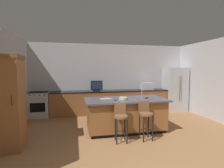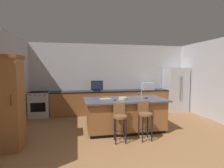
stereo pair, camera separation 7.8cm
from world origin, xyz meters
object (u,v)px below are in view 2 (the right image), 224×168
kitchen_island (125,114)px  fruit_bowl (123,98)px  cabinet_tower (7,101)px  cell_phone (115,100)px  refrigerator (175,89)px  tv_remote (146,98)px  bar_stool_left (120,119)px  tv_monitor (97,86)px  range_oven (40,104)px  cutting_board (105,99)px  microwave (148,86)px  bar_stool_right (145,117)px

kitchen_island → fruit_bowl: bearing=-140.8°
cabinet_tower → fruit_bowl: (2.76, 0.55, -0.12)m
cell_phone → refrigerator: bearing=57.0°
cabinet_tower → refrigerator: bearing=25.0°
refrigerator → tv_remote: size_ratio=10.74×
cabinet_tower → bar_stool_left: size_ratio=2.21×
tv_monitor → tv_remote: 2.40m
range_oven → fruit_bowl: bearing=-39.2°
tv_remote → cutting_board: 1.19m
range_oven → tv_remote: (3.36, -2.12, 0.47)m
refrigerator → range_oven: (-5.52, 0.08, -0.44)m
refrigerator → tv_remote: (-2.16, -2.04, 0.03)m
kitchen_island → bar_stool_left: (-0.34, -0.72, 0.08)m
tv_monitor → refrigerator: bearing=-0.4°
kitchen_island → fruit_bowl: (-0.10, -0.08, 0.49)m
refrigerator → tv_monitor: 3.38m
cell_phone → cabinet_tower: bearing=-148.0°
bar_stool_left → cutting_board: bearing=111.0°
cell_phone → tv_remote: bearing=30.8°
cabinet_tower → tv_monitor: bearing=49.6°
microwave → cell_phone: bearing=-129.7°
bar_stool_right → tv_remote: size_ratio=5.69×
microwave → cabinet_tower: bearing=-148.3°
cabinet_tower → cell_phone: (2.52, 0.44, -0.15)m
refrigerator → bar_stool_left: (-3.12, -2.73, -0.35)m
kitchen_island → microwave: microwave is taller
fruit_bowl → bar_stool_right: bearing=-57.6°
kitchen_island → refrigerator: refrigerator is taller
cabinet_tower → tv_remote: (3.48, 0.59, -0.14)m
tv_remote → cell_phone: bearing=-126.7°
cabinet_tower → cell_phone: 2.56m
kitchen_island → range_oven: size_ratio=2.47×
range_oven → fruit_bowl: size_ratio=3.97×
kitchen_island → cell_phone: 0.60m
refrigerator → cell_phone: (-3.12, -2.19, 0.02)m
bar_stool_left → cutting_board: size_ratio=3.05×
tv_monitor → bar_stool_right: size_ratio=0.48×
fruit_bowl → cutting_board: 0.49m
tv_monitor → cell_phone: 2.24m
refrigerator → microwave: 1.25m
kitchen_island → cutting_board: cutting_board is taller
microwave → bar_stool_left: size_ratio=0.51×
bar_stool_left → tv_remote: bearing=40.1°
bar_stool_left → cell_phone: size_ratio=6.28×
refrigerator → range_oven: size_ratio=1.94×
range_oven → bar_stool_left: (2.40, -2.80, 0.09)m
bar_stool_left → fruit_bowl: (0.24, 0.64, 0.40)m
cabinet_tower → fruit_bowl: size_ratio=8.81×
microwave → cutting_board: size_ratio=1.55×
refrigerator → fruit_bowl: (-2.88, -2.08, 0.05)m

